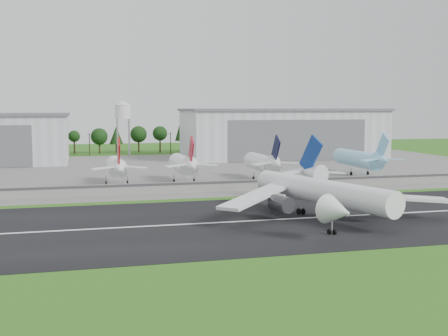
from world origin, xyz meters
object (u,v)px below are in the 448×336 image
object	(u,v)px
main_airliner	(322,197)
parked_jet_navy	(264,163)
parked_jet_skyblue	(362,159)
parked_jet_red_a	(117,167)
parked_jet_red_b	(185,165)

from	to	relation	value
main_airliner	parked_jet_navy	distance (m)	67.52
parked_jet_navy	parked_jet_skyblue	xyz separation A→B (m)	(40.31, 5.02, 0.06)
main_airliner	parked_jet_navy	xyz separation A→B (m)	(8.25, 67.00, 1.42)
parked_jet_red_a	parked_jet_navy	size ratio (longest dim) A/B	1.00
main_airliner	parked_jet_skyblue	xyz separation A→B (m)	(48.57, 72.01, 1.48)
main_airliner	parked_jet_skyblue	world-z (taller)	main_airliner
parked_jet_navy	main_airliner	bearing A→B (deg)	-97.02
main_airliner	parked_jet_red_b	xyz separation A→B (m)	(-20.14, 67.01, 1.50)
parked_jet_red_a	parked_jet_navy	distance (m)	51.04
parked_jet_red_b	parked_jet_navy	xyz separation A→B (m)	(28.39, -0.01, -0.08)
parked_jet_red_b	parked_jet_skyblue	distance (m)	68.89
parked_jet_red_b	parked_jet_skyblue	world-z (taller)	parked_jet_skyblue
main_airliner	parked_jet_red_b	world-z (taller)	main_airliner
main_airliner	parked_jet_red_a	distance (m)	79.49
parked_jet_skyblue	parked_jet_red_b	bearing A→B (deg)	-175.83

